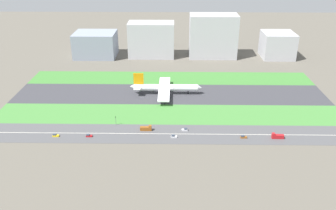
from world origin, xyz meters
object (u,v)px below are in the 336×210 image
object	(u,v)px
terminal_building	(96,44)
office_tower	(213,36)
truck_1	(277,136)
fuel_tank_west	(161,41)
airliner	(165,88)
car_1	(56,135)
cargo_warehouse	(277,45)
hangar_building	(151,40)
car_0	(185,130)
traffic_light	(116,120)
car_3	(243,137)
car_4	(174,136)
car_2	(89,136)
truck_0	(146,128)

from	to	relation	value
terminal_building	office_tower	size ratio (longest dim) A/B	0.88
truck_1	fuel_tank_west	bearing A→B (deg)	-69.21
airliner	car_1	size ratio (longest dim) A/B	14.77
office_tower	cargo_warehouse	distance (m)	77.14
truck_1	hangar_building	distance (m)	217.31
car_0	hangar_building	distance (m)	186.38
traffic_light	hangar_building	world-z (taller)	hangar_building
car_0	car_1	xyz separation A→B (m)	(-92.52, -10.00, 0.00)
car_3	traffic_light	distance (m)	94.79
car_1	traffic_light	xyz separation A→B (m)	(40.58, 17.99, 3.37)
office_tower	fuel_tank_west	bearing A→B (deg)	144.19
truck_1	terminal_building	size ratio (longest dim) A/B	0.17
car_4	hangar_building	bearing A→B (deg)	-82.00
office_tower	traffic_light	bearing A→B (deg)	-117.15
car_1	fuel_tank_west	xyz separation A→B (m)	(67.46, 237.00, 6.14)
car_3	hangar_building	distance (m)	207.47
cargo_warehouse	car_1	bearing A→B (deg)	-137.05
terminal_building	car_4	bearing A→B (deg)	-64.04
car_2	car_4	distance (m)	60.49
car_2	car_4	bearing A→B (deg)	-180.00
car_0	office_tower	size ratio (longest dim) A/B	0.08
hangar_building	cargo_warehouse	xyz separation A→B (m)	(148.89, 0.00, -5.69)
airliner	cargo_warehouse	world-z (taller)	cargo_warehouse
hangar_building	fuel_tank_west	size ratio (longest dim) A/B	2.77
traffic_light	cargo_warehouse	bearing A→B (deg)	46.40
airliner	car_1	bearing A→B (deg)	-134.21
car_2	car_1	size ratio (longest dim) A/B	1.00
truck_1	office_tower	world-z (taller)	office_tower
car_1	terminal_building	distance (m)	192.68
car_0	truck_1	bearing A→B (deg)	-8.76
car_2	traffic_light	distance (m)	24.77
truck_1	office_tower	xyz separation A→B (m)	(-27.61, 192.00, 23.28)
car_0	office_tower	world-z (taller)	office_tower
airliner	fuel_tank_west	bearing A→B (deg)	93.03
car_3	terminal_building	distance (m)	239.58
car_3	office_tower	bearing A→B (deg)	-88.88
car_2	truck_0	bearing A→B (deg)	-166.03
office_tower	cargo_warehouse	bearing A→B (deg)	0.00
car_3	traffic_light	bearing A→B (deg)	-10.95
car_4	traffic_light	xyz separation A→B (m)	(-43.80, 17.99, 3.37)
car_0	fuel_tank_west	distance (m)	228.46
car_0	truck_1	xyz separation A→B (m)	(64.91, -10.00, 0.75)
cargo_warehouse	car_2	bearing A→B (deg)	-133.53
truck_0	car_3	world-z (taller)	truck_0
truck_0	car_3	size ratio (longest dim) A/B	1.91
car_1	car_4	xyz separation A→B (m)	(84.37, 0.00, 0.00)
car_1	terminal_building	size ratio (longest dim) A/B	0.09
truck_1	car_3	bearing A→B (deg)	-0.00
traffic_light	hangar_building	size ratio (longest dim) A/B	0.13
car_1	car_3	size ratio (longest dim) A/B	1.00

